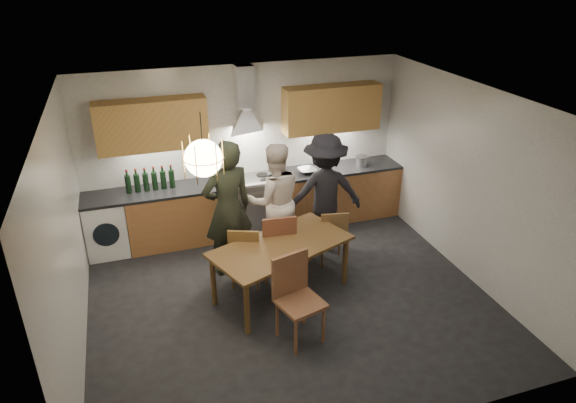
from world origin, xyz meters
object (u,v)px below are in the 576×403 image
object	(u,v)px
person_right	(325,192)
wine_bottles	(150,179)
person_left	(228,209)
mixing_bowl	(307,171)
chair_front	(296,292)
stock_pot	(362,161)
person_mid	(274,201)
chair_back_left	(245,253)
dining_table	(281,250)

from	to	relation	value
person_right	wine_bottles	world-z (taller)	person_right
person_left	mixing_bowl	world-z (taller)	person_left
chair_front	mixing_bowl	distance (m)	2.81
person_left	wine_bottles	xyz separation A→B (m)	(-0.92, 1.10, 0.11)
chair_front	person_left	bearing A→B (deg)	89.62
stock_pot	person_mid	bearing A→B (deg)	-156.11
person_left	person_mid	bearing A→B (deg)	-173.56
chair_back_left	person_right	bearing A→B (deg)	-131.66
mixing_bowl	stock_pot	distance (m)	0.97
dining_table	person_mid	distance (m)	1.05
chair_front	mixing_bowl	size ratio (longest dim) A/B	3.61
dining_table	chair_front	xyz separation A→B (m)	(-0.09, -0.82, -0.06)
dining_table	chair_front	size ratio (longest dim) A/B	1.88
chair_front	person_right	bearing A→B (deg)	44.28
person_mid	stock_pot	world-z (taller)	person_mid
wine_bottles	person_right	bearing A→B (deg)	-19.09
person_mid	person_right	distance (m)	0.78
chair_back_left	mixing_bowl	xyz separation A→B (m)	(1.38, 1.43, 0.43)
person_left	person_right	xyz separation A→B (m)	(1.50, 0.26, -0.08)
person_mid	mixing_bowl	distance (m)	1.08
dining_table	mixing_bowl	world-z (taller)	mixing_bowl
stock_pot	person_left	bearing A→B (deg)	-157.60
dining_table	wine_bottles	world-z (taller)	wine_bottles
chair_front	person_mid	size ratio (longest dim) A/B	0.60
mixing_bowl	stock_pot	world-z (taller)	stock_pot
chair_back_left	person_left	world-z (taller)	person_left
person_left	person_right	size ratio (longest dim) A/B	1.09
chair_back_left	person_left	size ratio (longest dim) A/B	0.46
person_mid	person_left	bearing A→B (deg)	21.57
dining_table	person_right	xyz separation A→B (m)	(0.99, 1.02, 0.23)
person_left	mixing_bowl	bearing A→B (deg)	-158.42
person_left	person_right	world-z (taller)	person_left
mixing_bowl	person_left	bearing A→B (deg)	-146.17
stock_pot	wine_bottles	bearing A→B (deg)	178.59
chair_back_left	person_left	xyz separation A→B (m)	(-0.11, 0.43, 0.45)
person_mid	wine_bottles	size ratio (longest dim) A/B	2.44
dining_table	person_right	distance (m)	1.44
chair_back_left	mixing_bowl	world-z (taller)	mixing_bowl
person_left	person_mid	world-z (taller)	person_left
dining_table	stock_pot	size ratio (longest dim) A/B	9.33
chair_front	mixing_bowl	world-z (taller)	chair_front
stock_pot	mixing_bowl	bearing A→B (deg)	-179.14
mixing_bowl	chair_back_left	bearing A→B (deg)	-133.92
chair_back_left	wine_bottles	world-z (taller)	wine_bottles
wine_bottles	mixing_bowl	bearing A→B (deg)	-2.32
person_right	dining_table	bearing A→B (deg)	52.50
person_mid	person_right	bearing A→B (deg)	-175.96
chair_back_left	person_right	size ratio (longest dim) A/B	0.50
dining_table	person_mid	size ratio (longest dim) A/B	1.13
dining_table	person_right	world-z (taller)	person_right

